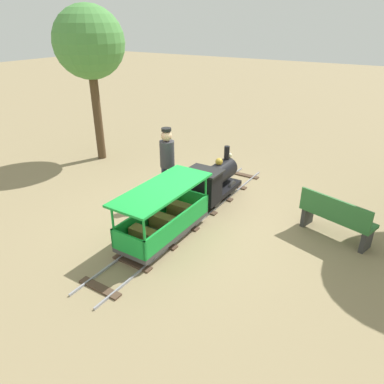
% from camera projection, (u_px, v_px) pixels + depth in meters
% --- Properties ---
extents(ground_plane, '(60.00, 60.00, 0.00)m').
position_uv_depth(ground_plane, '(190.00, 218.00, 7.10)').
color(ground_plane, '#8C7A56').
extents(track, '(0.74, 5.70, 0.04)m').
position_uv_depth(track, '(191.00, 216.00, 7.14)').
color(track, gray).
rests_on(track, ground_plane).
extents(locomotive, '(0.70, 1.45, 1.04)m').
position_uv_depth(locomotive, '(213.00, 180.00, 7.59)').
color(locomotive, black).
rests_on(locomotive, ground_plane).
extents(passenger_car, '(0.80, 2.00, 0.97)m').
position_uv_depth(passenger_car, '(164.00, 218.00, 6.28)').
color(passenger_car, '#3F3F3F').
rests_on(passenger_car, ground_plane).
extents(conductor_person, '(0.30, 0.30, 1.62)m').
position_uv_depth(conductor_person, '(167.00, 159.00, 7.38)').
color(conductor_person, '#282D47').
rests_on(conductor_person, ground_plane).
extents(park_bench, '(1.36, 0.75, 0.82)m').
position_uv_depth(park_bench, '(336.00, 217.00, 6.31)').
color(park_bench, '#2D6B33').
rests_on(park_bench, ground_plane).
extents(oak_tree_near, '(1.78, 1.78, 3.94)m').
position_uv_depth(oak_tree_near, '(89.00, 44.00, 8.91)').
color(oak_tree_near, '#4C3823').
rests_on(oak_tree_near, ground_plane).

